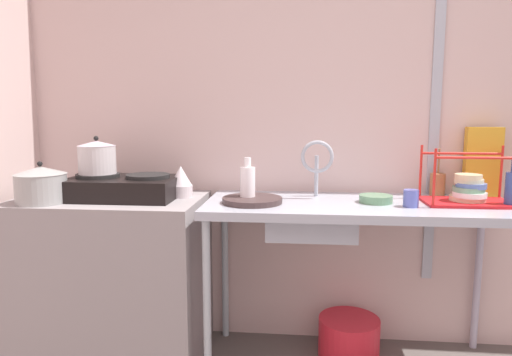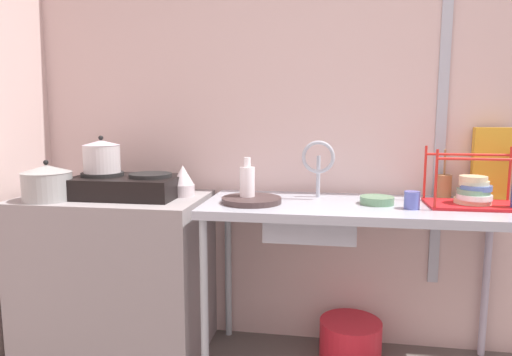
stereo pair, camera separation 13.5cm
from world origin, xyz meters
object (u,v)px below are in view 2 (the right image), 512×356
object	(u,v)px
faucet	(318,160)
dish_rack	(473,194)
pot_on_left_burner	(102,156)
stove	(127,186)
small_bowl_on_drainboard	(377,200)
bucket_on_floor	(350,340)
bottle_by_sink	(247,183)
cereal_box	(491,164)
utensil_jar	(443,186)
pot_beside_stove	(47,183)
percolator	(183,181)
cup_by_rack	(412,200)
frying_pan	(252,200)
sink_basin	(310,220)

from	to	relation	value
faucet	dish_rack	bearing A→B (deg)	-5.36
pot_on_left_burner	faucet	world-z (taller)	pot_on_left_burner
stove	small_bowl_on_drainboard	world-z (taller)	stove
faucet	bucket_on_floor	world-z (taller)	faucet
faucet	bucket_on_floor	xyz separation A→B (m)	(0.18, -0.01, -0.92)
bottle_by_sink	bucket_on_floor	bearing A→B (deg)	13.18
cereal_box	utensil_jar	bearing A→B (deg)	-173.20
pot_on_left_burner	small_bowl_on_drainboard	bearing A→B (deg)	0.23
pot_on_left_burner	bottle_by_sink	world-z (taller)	pot_on_left_burner
pot_beside_stove	utensil_jar	xyz separation A→B (m)	(1.91, 0.38, -0.03)
percolator	cup_by_rack	size ratio (longest dim) A/B	2.04
bottle_by_sink	bucket_on_floor	xyz separation A→B (m)	(0.51, 0.12, -0.81)
pot_on_left_burner	bottle_by_sink	xyz separation A→B (m)	(0.76, -0.04, -0.11)
frying_pan	cup_by_rack	xyz separation A→B (m)	(0.72, -0.02, 0.03)
faucet	frying_pan	size ratio (longest dim) A/B	1.02
percolator	bucket_on_floor	world-z (taller)	percolator
faucet	frying_pan	xyz separation A→B (m)	(-0.30, -0.15, -0.18)
cup_by_rack	bottle_by_sink	xyz separation A→B (m)	(-0.75, 0.05, 0.05)
cup_by_rack	bucket_on_floor	bearing A→B (deg)	145.35
faucet	utensil_jar	bearing A→B (deg)	12.53
sink_basin	bottle_by_sink	xyz separation A→B (m)	(-0.30, -0.00, 0.17)
sink_basin	cereal_box	world-z (taller)	cereal_box
small_bowl_on_drainboard	utensil_jar	world-z (taller)	utensil_jar
small_bowl_on_drainboard	bucket_on_floor	size ratio (longest dim) A/B	0.50
small_bowl_on_drainboard	sink_basin	bearing A→B (deg)	-173.03
bottle_by_sink	utensil_jar	bearing A→B (deg)	15.43
stove	cup_by_rack	bearing A→B (deg)	-3.36
faucet	small_bowl_on_drainboard	world-z (taller)	faucet
cereal_box	faucet	bearing A→B (deg)	-163.78
pot_beside_stove	small_bowl_on_drainboard	distance (m)	1.58
bottle_by_sink	cereal_box	xyz separation A→B (m)	(1.16, 0.26, 0.09)
pot_on_left_burner	dish_rack	xyz separation A→B (m)	(1.78, 0.02, -0.15)
frying_pan	pot_on_left_burner	bearing A→B (deg)	175.68
pot_on_left_burner	percolator	xyz separation A→B (m)	(0.41, 0.06, -0.13)
dish_rack	cup_by_rack	world-z (taller)	dish_rack
frying_pan	small_bowl_on_drainboard	bearing A→B (deg)	6.33
pot_beside_stove	utensil_jar	size ratio (longest dim) A/B	0.96
pot_beside_stove	stove	bearing A→B (deg)	24.91
percolator	faucet	xyz separation A→B (m)	(0.68, 0.03, 0.12)
stove	utensil_jar	size ratio (longest dim) A/B	2.18
cereal_box	sink_basin	bearing A→B (deg)	-156.47
stove	bottle_by_sink	world-z (taller)	bottle_by_sink
pot_beside_stove	percolator	bearing A→B (deg)	19.35
cup_by_rack	cereal_box	distance (m)	0.53
sink_basin	bucket_on_floor	size ratio (longest dim) A/B	1.33
bottle_by_sink	utensil_jar	distance (m)	0.98
dish_rack	bottle_by_sink	size ratio (longest dim) A/B	1.87
stove	bucket_on_floor	size ratio (longest dim) A/B	1.72
faucet	small_bowl_on_drainboard	distance (m)	0.34
utensil_jar	bucket_on_floor	xyz separation A→B (m)	(-0.44, -0.14, -0.78)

